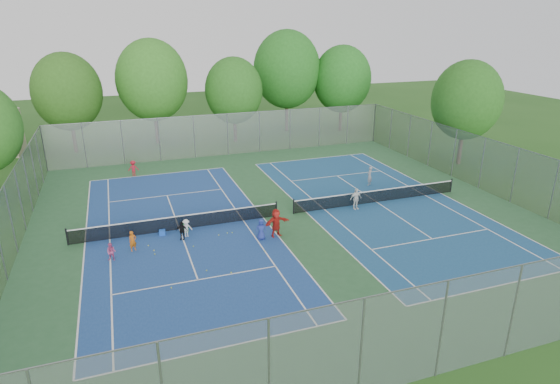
{
  "coord_description": "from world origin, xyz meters",
  "views": [
    {
      "loc": [
        -9.97,
        -27.06,
        12.22
      ],
      "look_at": [
        0.0,
        1.0,
        1.3
      ],
      "focal_mm": 30.0,
      "sensor_mm": 36.0,
      "label": 1
    }
  ],
  "objects_px": {
    "ball_crate": "(162,233)",
    "net_right": "(377,196)",
    "ball_hopper": "(185,228)",
    "instructor": "(370,176)",
    "net_left": "(179,223)"
  },
  "relations": [
    {
      "from": "net_left",
      "to": "ball_hopper",
      "type": "bearing_deg",
      "value": -58.18
    },
    {
      "from": "ball_hopper",
      "to": "net_left",
      "type": "bearing_deg",
      "value": 121.82
    },
    {
      "from": "net_right",
      "to": "ball_crate",
      "type": "xyz_separation_m",
      "value": [
        -15.09,
        -0.42,
        -0.3
      ]
    },
    {
      "from": "ball_hopper",
      "to": "instructor",
      "type": "xyz_separation_m",
      "value": [
        15.05,
        3.97,
        0.5
      ]
    },
    {
      "from": "instructor",
      "to": "ball_hopper",
      "type": "bearing_deg",
      "value": -25.55
    },
    {
      "from": "net_right",
      "to": "ball_hopper",
      "type": "distance_m",
      "value": 13.71
    },
    {
      "from": "ball_crate",
      "to": "instructor",
      "type": "distance_m",
      "value": 16.91
    },
    {
      "from": "ball_crate",
      "to": "instructor",
      "type": "xyz_separation_m",
      "value": [
        16.44,
        3.9,
        0.61
      ]
    },
    {
      "from": "net_left",
      "to": "net_right",
      "type": "relative_size",
      "value": 1.0
    },
    {
      "from": "net_left",
      "to": "ball_crate",
      "type": "bearing_deg",
      "value": -158.95
    },
    {
      "from": "net_right",
      "to": "instructor",
      "type": "xyz_separation_m",
      "value": [
        1.36,
        3.48,
        0.31
      ]
    },
    {
      "from": "ball_crate",
      "to": "net_right",
      "type": "bearing_deg",
      "value": 1.59
    },
    {
      "from": "net_left",
      "to": "ball_hopper",
      "type": "relative_size",
      "value": 24.28
    },
    {
      "from": "net_left",
      "to": "ball_hopper",
      "type": "xyz_separation_m",
      "value": [
        0.3,
        -0.49,
        -0.19
      ]
    },
    {
      "from": "net_right",
      "to": "ball_hopper",
      "type": "bearing_deg",
      "value": -177.96
    }
  ]
}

